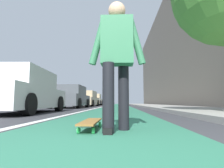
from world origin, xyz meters
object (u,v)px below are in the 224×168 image
(parked_car_far, at_px, (87,99))
(parked_car_end, at_px, (94,100))
(skateboard, at_px, (91,122))
(skater_person, at_px, (117,56))
(parked_car_near, at_px, (24,92))
(traffic_light, at_px, (106,81))
(parked_car_mid, at_px, (70,97))

(parked_car_far, relative_size, parked_car_end, 1.04)
(skateboard, bearing_deg, skater_person, -113.34)
(parked_car_near, distance_m, parked_car_end, 17.53)
(skateboard, height_order, traffic_light, traffic_light)
(skateboard, bearing_deg, traffic_light, 4.08)
(skater_person, distance_m, parked_car_near, 5.02)
(parked_car_end, bearing_deg, parked_car_near, -179.53)
(parked_car_far, bearing_deg, skater_person, -167.93)
(traffic_light, bearing_deg, parked_car_far, 167.64)
(parked_car_mid, relative_size, parked_car_far, 0.96)
(parked_car_mid, bearing_deg, skateboard, -162.82)
(parked_car_far, bearing_deg, traffic_light, -12.36)
(parked_car_end, distance_m, traffic_light, 3.00)
(parked_car_far, distance_m, parked_car_end, 5.99)
(skateboard, xyz_separation_m, parked_car_far, (15.19, 2.93, 0.60))
(parked_car_near, relative_size, parked_car_mid, 1.06)
(parked_car_far, bearing_deg, parked_car_near, -179.96)
(parked_car_far, relative_size, traffic_light, 0.91)
(traffic_light, bearing_deg, parked_car_mid, 173.08)
(skateboard, xyz_separation_m, skater_person, (-0.15, -0.35, 0.84))
(parked_car_mid, relative_size, traffic_light, 0.87)
(skateboard, height_order, skater_person, skater_person)
(parked_car_near, distance_m, parked_car_mid, 6.00)
(traffic_light, bearing_deg, skater_person, -175.04)
(parked_car_mid, height_order, traffic_light, traffic_light)
(parked_car_near, relative_size, parked_car_far, 1.02)
(parked_car_near, relative_size, traffic_light, 0.92)
(parked_car_end, bearing_deg, skateboard, -171.75)
(skater_person, bearing_deg, parked_car_mid, 18.77)
(skater_person, relative_size, traffic_light, 0.35)
(parked_car_end, bearing_deg, parked_car_far, -178.69)
(skateboard, bearing_deg, parked_car_near, 38.72)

